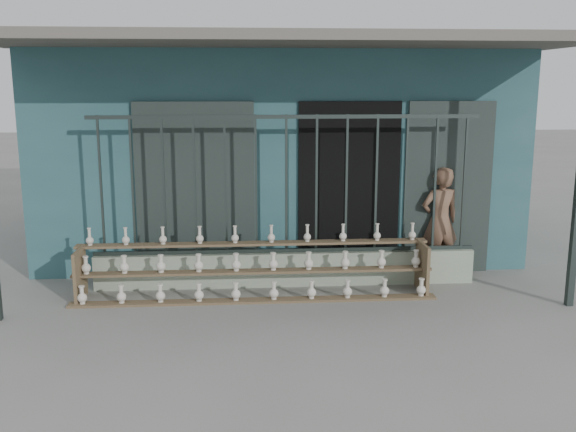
{
  "coord_description": "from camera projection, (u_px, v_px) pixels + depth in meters",
  "views": [
    {
      "loc": [
        -0.57,
        -6.86,
        2.62
      ],
      "look_at": [
        0.0,
        1.0,
        1.0
      ],
      "focal_mm": 40.0,
      "sensor_mm": 36.0,
      "label": 1
    }
  ],
  "objects": [
    {
      "name": "parapet_wall",
      "position": [
        286.0,
        269.0,
        8.49
      ],
      "size": [
        5.0,
        0.2,
        0.45
      ],
      "primitive_type": "cube",
      "color": "#92A18A",
      "rests_on": "ground"
    },
    {
      "name": "security_fence",
      "position": [
        286.0,
        185.0,
        8.27
      ],
      "size": [
        5.0,
        0.04,
        1.8
      ],
      "color": "#283330",
      "rests_on": "parapet_wall"
    },
    {
      "name": "ground",
      "position": [
        294.0,
        320.0,
        7.27
      ],
      "size": [
        60.0,
        60.0,
        0.0
      ],
      "primitive_type": "plane",
      "color": "slate"
    },
    {
      "name": "shelf_rack",
      "position": [
        254.0,
        269.0,
        8.03
      ],
      "size": [
        4.5,
        0.68,
        0.85
      ],
      "color": "brown",
      "rests_on": "ground"
    },
    {
      "name": "elderly_woman",
      "position": [
        440.0,
        221.0,
        8.91
      ],
      "size": [
        0.61,
        0.46,
        1.51
      ],
      "primitive_type": "imported",
      "rotation": [
        0.0,
        0.0,
        3.33
      ],
      "color": "brown",
      "rests_on": "ground"
    },
    {
      "name": "workshop_building",
      "position": [
        275.0,
        143.0,
        11.08
      ],
      "size": [
        7.4,
        6.6,
        3.21
      ],
      "color": "#295258",
      "rests_on": "ground"
    }
  ]
}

